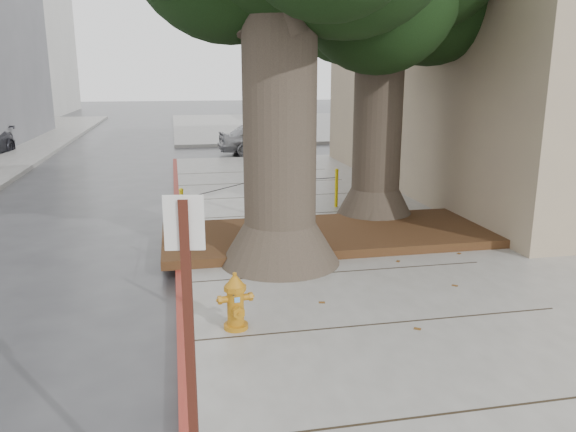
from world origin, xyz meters
name	(u,v)px	position (x,y,z in m)	size (l,w,h in m)	color
ground	(342,338)	(0.00, 0.00, 0.00)	(140.00, 140.00, 0.00)	#28282B
sidewalk_far	(298,125)	(6.00, 30.00, 0.07)	(16.00, 20.00, 0.15)	slate
curb_red	(180,277)	(-2.00, 2.50, 0.07)	(0.14, 26.00, 0.16)	maroon
planter_bed	(329,234)	(0.90, 3.90, 0.23)	(6.40, 2.60, 0.16)	black
building_side_white	(474,54)	(16.00, 26.00, 4.50)	(10.00, 10.00, 9.00)	silver
building_side_grey	(509,36)	(22.00, 32.00, 6.00)	(12.00, 14.00, 12.00)	slate
bollard_ring	(236,212)	(-0.87, 4.38, 0.66)	(3.79, 5.39, 0.95)	yellow
fire_hydrant	(235,302)	(-1.33, 0.24, 0.51)	(0.39, 0.36, 0.74)	#B16F12
signpost	(190,359)	(-1.95, -3.03, 1.53)	(0.24, 0.07, 2.43)	#471911
car_silver	(265,138)	(1.81, 17.36, 0.67)	(1.59, 3.95, 1.34)	#939397
car_red	(416,135)	(9.01, 18.11, 0.55)	(1.16, 3.33, 1.10)	maroon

